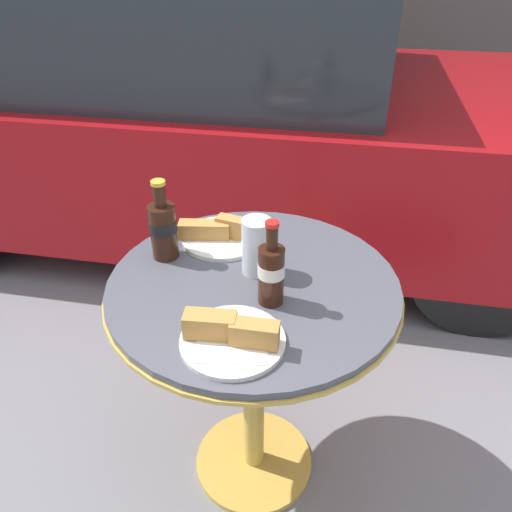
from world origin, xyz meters
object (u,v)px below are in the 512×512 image
Objects in this scene: cola_bottle_left at (271,272)px; drinking_glass at (258,249)px; cola_bottle_right at (163,228)px; lunch_plate_far at (222,234)px; bistro_table at (253,328)px; lunch_plate_near at (232,336)px; parked_car at (224,114)px.

cola_bottle_left reaches higher than drinking_glass.
lunch_plate_far is (0.13, 0.10, -0.06)m from cola_bottle_right.
bistro_table is 0.29m from lunch_plate_near.
lunch_plate_far is 1.55m from parked_car.
cola_bottle_left is at bearing 70.22° from lunch_plate_near.
bistro_table is at bearing 89.81° from lunch_plate_near.
cola_bottle_left reaches higher than lunch_plate_near.
parked_car is (-0.49, 1.90, -0.14)m from lunch_plate_near.
drinking_glass is 0.19m from lunch_plate_far.
cola_bottle_left is 1.84m from parked_car.
bistro_table is 3.13× the size of lunch_plate_far.
cola_bottle_right reaches higher than bistro_table.
cola_bottle_right reaches higher than drinking_glass.
lunch_plate_near is 0.06× the size of parked_car.
lunch_plate_far reaches higher than lunch_plate_near.
lunch_plate_near is at bearing -72.97° from lunch_plate_far.
drinking_glass is (-0.05, 0.11, -0.02)m from cola_bottle_left.
cola_bottle_right is at bearing 130.13° from lunch_plate_near.
cola_bottle_right is 1.64m from parked_car.
cola_bottle_right reaches higher than cola_bottle_left.
drinking_glass is 0.04× the size of parked_car.
cola_bottle_left is 0.18m from lunch_plate_near.
lunch_plate_near is at bearing -90.73° from drinking_glass.
bistro_table is at bearing 127.88° from cola_bottle_left.
drinking_glass is 0.63× the size of lunch_plate_far.
cola_bottle_left is 0.98× the size of cola_bottle_right.
bistro_table is 1.74m from parked_car.
drinking_glass is at bearing 86.43° from bistro_table.
cola_bottle_right is 0.92× the size of lunch_plate_far.
drinking_glass is 0.66× the size of lunch_plate_near.
cola_bottle_left reaches higher than lunch_plate_far.
cola_bottle_right is 0.26m from drinking_glass.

